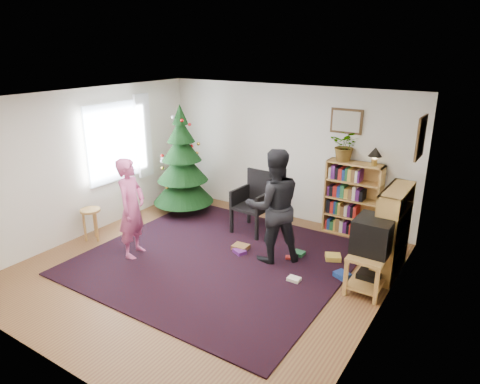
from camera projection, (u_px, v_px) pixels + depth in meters
The scene contains 23 objects.
floor at pixel (206, 267), 6.43m from camera, with size 5.00×5.00×0.00m, color brown.
ceiling at pixel (201, 98), 5.61m from camera, with size 5.00×5.00×0.00m, color white.
wall_back at pixel (285, 153), 8.01m from camera, with size 5.00×0.02×2.50m, color silver.
wall_front at pixel (42, 259), 4.04m from camera, with size 5.00×0.02×2.50m, color silver.
wall_left at pixel (87, 163), 7.30m from camera, with size 0.02×5.00×2.50m, color silver.
wall_right at pixel (382, 227), 4.74m from camera, with size 0.02×5.00×2.50m, color silver.
rug at pixel (217, 258), 6.67m from camera, with size 3.80×3.60×0.02m, color black.
window_pane at pixel (114, 142), 7.68m from camera, with size 0.04×1.20×1.40m, color silver.
curtain at pixel (144, 136), 8.22m from camera, with size 0.06×0.35×1.60m, color white.
picture_back at pixel (346, 121), 7.17m from camera, with size 0.55×0.03×0.42m.
picture_right at pixel (421, 138), 5.92m from camera, with size 0.03×0.50×0.60m.
christmas_tree at pixel (182, 169), 8.26m from camera, with size 1.18×1.18×2.14m.
bookshelf_back at pixel (353, 198), 7.35m from camera, with size 0.95×0.30×1.30m.
bookshelf_right at pixel (392, 231), 6.08m from camera, with size 0.30×0.95×1.30m.
tv_stand at pixel (370, 266), 5.82m from camera, with size 0.46×0.84×0.55m.
crt_tv at pixel (373, 235), 5.67m from camera, with size 0.49×0.53×0.46m.
armchair at pixel (256, 199), 7.53m from camera, with size 0.63×0.63×1.08m.
stool at pixel (91, 216), 7.20m from camera, with size 0.33×0.33×0.56m.
person_standing at pixel (132, 208), 6.55m from camera, with size 0.58×0.38×1.58m, color #C04D81.
person_by_chair at pixel (274, 206), 6.38m from camera, with size 0.86×0.67×1.76m, color black.
potted_plant at pixel (346, 146), 7.15m from camera, with size 0.48×0.42×0.53m, color gray.
table_lamp at pixel (375, 153), 6.92m from camera, with size 0.23×0.23×0.30m.
floor_clutter at pixel (290, 260), 6.56m from camera, with size 1.90×1.10×0.08m.
Camera 1 is at (3.53, -4.51, 3.18)m, focal length 32.00 mm.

